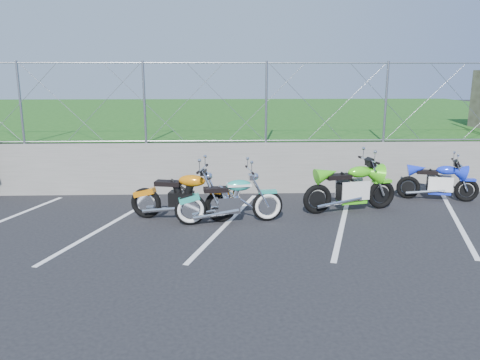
{
  "coord_description": "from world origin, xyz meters",
  "views": [
    {
      "loc": [
        -0.07,
        -8.18,
        3.02
      ],
      "look_at": [
        0.27,
        1.3,
        0.84
      ],
      "focal_mm": 35.0,
      "sensor_mm": 36.0,
      "label": 1
    }
  ],
  "objects_px": {
    "sportbike_green": "(351,189)",
    "naked_orange": "(184,198)",
    "cruiser_turquoise": "(231,202)",
    "sportbike_blue": "(439,183)"
  },
  "relations": [
    {
      "from": "sportbike_green",
      "to": "sportbike_blue",
      "type": "relative_size",
      "value": 1.19
    },
    {
      "from": "cruiser_turquoise",
      "to": "sportbike_green",
      "type": "height_order",
      "value": "sportbike_green"
    },
    {
      "from": "sportbike_green",
      "to": "sportbike_blue",
      "type": "xyz_separation_m",
      "value": [
        2.35,
        0.83,
        -0.08
      ]
    },
    {
      "from": "cruiser_turquoise",
      "to": "naked_orange",
      "type": "xyz_separation_m",
      "value": [
        -0.97,
        0.22,
        0.04
      ]
    },
    {
      "from": "cruiser_turquoise",
      "to": "sportbike_green",
      "type": "bearing_deg",
      "value": 7.85
    },
    {
      "from": "cruiser_turquoise",
      "to": "naked_orange",
      "type": "height_order",
      "value": "naked_orange"
    },
    {
      "from": "cruiser_turquoise",
      "to": "naked_orange",
      "type": "distance_m",
      "value": 1.0
    },
    {
      "from": "sportbike_green",
      "to": "naked_orange",
      "type": "bearing_deg",
      "value": 175.25
    },
    {
      "from": "naked_orange",
      "to": "sportbike_green",
      "type": "distance_m",
      "value": 3.7
    },
    {
      "from": "sportbike_green",
      "to": "cruiser_turquoise",
      "type": "bearing_deg",
      "value": -177.4
    }
  ]
}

